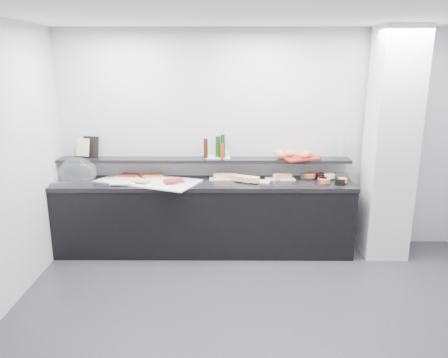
{
  "coord_description": "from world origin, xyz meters",
  "views": [
    {
      "loc": [
        -0.42,
        -3.39,
        2.29
      ],
      "look_at": [
        -0.45,
        1.45,
        1.0
      ],
      "focal_mm": 35.0,
      "sensor_mm": 36.0,
      "label": 1
    }
  ],
  "objects_px": {
    "bread_tray": "(299,158)",
    "carafe": "(340,146)",
    "condiment_tray": "(218,157)",
    "framed_print": "(91,147)",
    "cloche_base": "(73,180)",
    "sandwich_plate_mid": "(256,181)"
  },
  "relations": [
    {
      "from": "framed_print",
      "to": "carafe",
      "type": "bearing_deg",
      "value": 10.47
    },
    {
      "from": "carafe",
      "to": "condiment_tray",
      "type": "bearing_deg",
      "value": 179.52
    },
    {
      "from": "condiment_tray",
      "to": "sandwich_plate_mid",
      "type": "bearing_deg",
      "value": -25.0
    },
    {
      "from": "framed_print",
      "to": "carafe",
      "type": "distance_m",
      "value": 3.09
    },
    {
      "from": "bread_tray",
      "to": "framed_print",
      "type": "bearing_deg",
      "value": 155.89
    },
    {
      "from": "condiment_tray",
      "to": "bread_tray",
      "type": "xyz_separation_m",
      "value": [
        1.0,
        -0.05,
        0.0
      ]
    },
    {
      "from": "condiment_tray",
      "to": "bread_tray",
      "type": "bearing_deg",
      "value": -2.81
    },
    {
      "from": "cloche_base",
      "to": "carafe",
      "type": "relative_size",
      "value": 1.69
    },
    {
      "from": "condiment_tray",
      "to": "carafe",
      "type": "relative_size",
      "value": 0.99
    },
    {
      "from": "framed_print",
      "to": "condiment_tray",
      "type": "height_order",
      "value": "framed_print"
    },
    {
      "from": "cloche_base",
      "to": "framed_print",
      "type": "relative_size",
      "value": 1.95
    },
    {
      "from": "cloche_base",
      "to": "framed_print",
      "type": "height_order",
      "value": "framed_print"
    },
    {
      "from": "condiment_tray",
      "to": "bread_tray",
      "type": "distance_m",
      "value": 1.0
    },
    {
      "from": "sandwich_plate_mid",
      "to": "framed_print",
      "type": "bearing_deg",
      "value": -174.14
    },
    {
      "from": "cloche_base",
      "to": "carafe",
      "type": "xyz_separation_m",
      "value": [
        3.26,
        0.2,
        0.38
      ]
    },
    {
      "from": "condiment_tray",
      "to": "bread_tray",
      "type": "height_order",
      "value": "bread_tray"
    },
    {
      "from": "framed_print",
      "to": "sandwich_plate_mid",
      "type": "bearing_deg",
      "value": 4.3
    },
    {
      "from": "sandwich_plate_mid",
      "to": "carafe",
      "type": "bearing_deg",
      "value": 24.14
    },
    {
      "from": "bread_tray",
      "to": "carafe",
      "type": "bearing_deg",
      "value": -18.02
    },
    {
      "from": "cloche_base",
      "to": "sandwich_plate_mid",
      "type": "bearing_deg",
      "value": -7.74
    },
    {
      "from": "framed_print",
      "to": "condiment_tray",
      "type": "xyz_separation_m",
      "value": [
        1.59,
        -0.04,
        -0.12
      ]
    },
    {
      "from": "sandwich_plate_mid",
      "to": "condiment_tray",
      "type": "bearing_deg",
      "value": 168.01
    }
  ]
}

